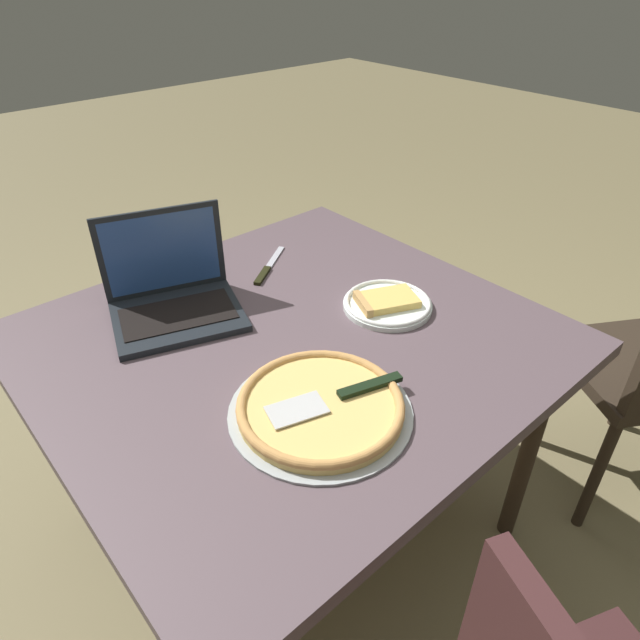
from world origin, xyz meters
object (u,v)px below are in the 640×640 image
object	(u,v)px
pizza_plate	(387,303)
laptop	(173,295)
dining_table	(292,354)
pizza_tray	(321,406)
table_knife	(267,269)

from	to	relation	value
pizza_plate	laptop	bearing A→B (deg)	140.67
pizza_plate	dining_table	bearing A→B (deg)	165.75
pizza_plate	pizza_tray	world-z (taller)	same
dining_table	pizza_plate	bearing A→B (deg)	-14.25
laptop	pizza_tray	xyz separation A→B (m)	(0.04, -0.54, -0.03)
pizza_plate	pizza_tray	xyz separation A→B (m)	(-0.40, -0.18, 0.00)
pizza_plate	table_knife	bearing A→B (deg)	106.92
dining_table	pizza_tray	world-z (taller)	pizza_tray
pizza_plate	table_knife	world-z (taller)	pizza_plate
pizza_tray	table_knife	bearing A→B (deg)	63.27
pizza_plate	pizza_tray	size ratio (longest dim) A/B	0.62
pizza_tray	table_knife	distance (m)	0.63
laptop	table_knife	distance (m)	0.32
dining_table	laptop	size ratio (longest dim) A/B	3.08
dining_table	pizza_plate	world-z (taller)	pizza_plate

